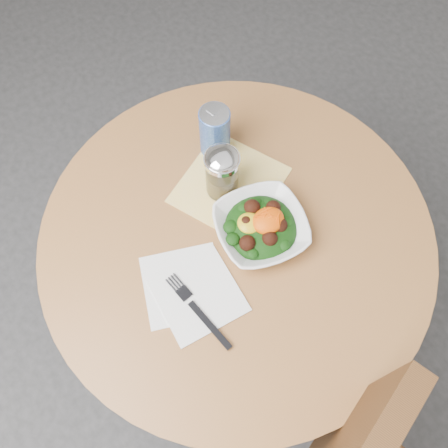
% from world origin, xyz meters
% --- Properties ---
extents(ground, '(6.00, 6.00, 0.00)m').
position_xyz_m(ground, '(0.00, 0.00, 0.00)').
color(ground, '#2C2C2E').
rests_on(ground, ground).
extents(table, '(0.90, 0.90, 0.75)m').
position_xyz_m(table, '(0.00, 0.00, 0.55)').
color(table, black).
rests_on(table, ground).
extents(cloth_napkin, '(0.31, 0.30, 0.00)m').
position_xyz_m(cloth_napkin, '(0.06, 0.12, 0.75)').
color(cloth_napkin, '#EEAA0C').
rests_on(cloth_napkin, table).
extents(paper_napkins, '(0.21, 0.23, 0.00)m').
position_xyz_m(paper_napkins, '(-0.16, -0.06, 0.75)').
color(paper_napkins, silver).
rests_on(paper_napkins, table).
extents(salad_bowl, '(0.24, 0.24, 0.08)m').
position_xyz_m(salad_bowl, '(0.05, -0.02, 0.78)').
color(salad_bowl, white).
rests_on(salad_bowl, table).
extents(fork, '(0.05, 0.20, 0.00)m').
position_xyz_m(fork, '(-0.17, -0.10, 0.76)').
color(fork, black).
rests_on(fork, table).
extents(spice_shaker, '(0.08, 0.08, 0.14)m').
position_xyz_m(spice_shaker, '(0.04, 0.12, 0.82)').
color(spice_shaker, silver).
rests_on(spice_shaker, table).
extents(beverage_can, '(0.07, 0.07, 0.14)m').
position_xyz_m(beverage_can, '(0.08, 0.22, 0.82)').
color(beverage_can, '#0D2C99').
rests_on(beverage_can, table).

